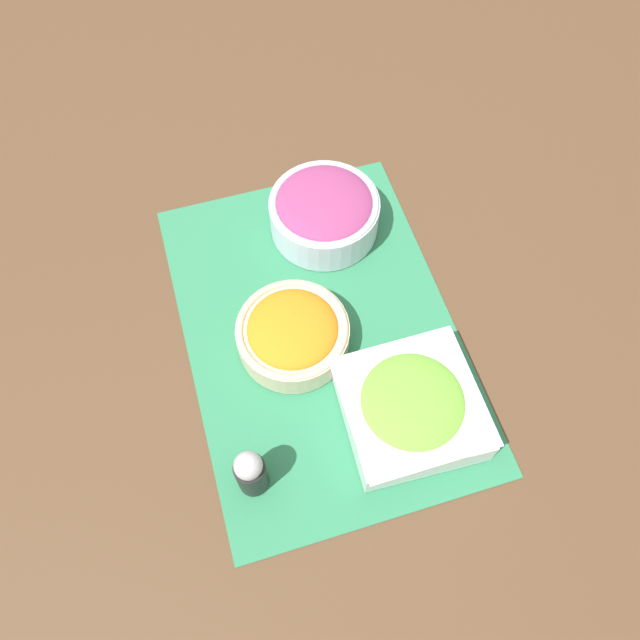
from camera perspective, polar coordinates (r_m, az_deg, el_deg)
ground_plane at (r=0.88m, az=0.00°, el=-1.05°), size 3.00×3.00×0.00m
placemat at (r=0.87m, az=0.00°, el=-0.99°), size 0.54×0.37×0.00m
carrot_bowl at (r=0.84m, az=-2.50°, el=-1.18°), size 0.15×0.15×0.06m
onion_bowl at (r=0.93m, az=0.40°, el=9.94°), size 0.16×0.16×0.07m
lettuce_bowl at (r=0.80m, az=8.30°, el=-7.83°), size 0.17×0.17×0.06m
pepper_shaker at (r=0.76m, az=-6.36°, el=-13.66°), size 0.04×0.04×0.09m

